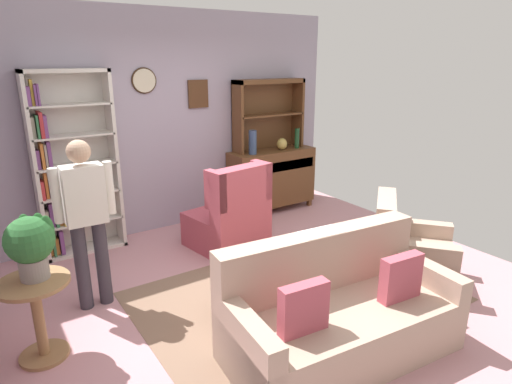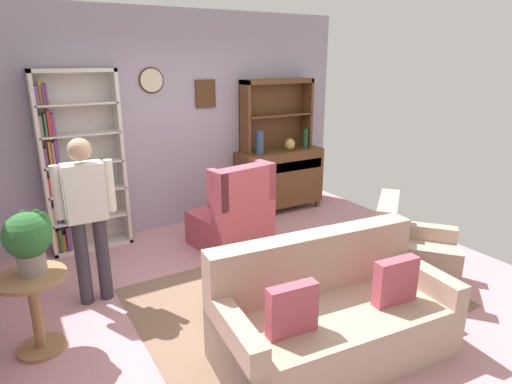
{
  "view_description": "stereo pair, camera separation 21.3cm",
  "coord_description": "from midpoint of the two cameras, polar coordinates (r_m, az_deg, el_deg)",
  "views": [
    {
      "loc": [
        -2.17,
        -3.18,
        2.22
      ],
      "look_at": [
        0.1,
        0.2,
        0.95
      ],
      "focal_mm": 30.49,
      "sensor_mm": 36.0,
      "label": 1
    },
    {
      "loc": [
        -1.99,
        -3.29,
        2.22
      ],
      "look_at": [
        0.1,
        0.2,
        0.95
      ],
      "focal_mm": 30.49,
      "sensor_mm": 36.0,
      "label": 2
    }
  ],
  "objects": [
    {
      "name": "coffee_table",
      "position": [
        4.01,
        -0.19,
        -10.41
      ],
      "size": [
        0.8,
        0.5,
        0.42
      ],
      "color": "brown",
      "rests_on": "ground_plane"
    },
    {
      "name": "couch_floral",
      "position": [
        3.53,
        8.94,
        -15.62
      ],
      "size": [
        1.87,
        1.02,
        0.9
      ],
      "color": "tan",
      "rests_on": "ground_plane"
    },
    {
      "name": "bottle_wine",
      "position": [
        6.49,
        4.45,
        7.04
      ],
      "size": [
        0.07,
        0.07,
        0.29
      ],
      "primitive_type": "cylinder",
      "color": "#194223",
      "rests_on": "sideboard"
    },
    {
      "name": "wall_back",
      "position": [
        5.81,
        -12.72,
        8.85
      ],
      "size": [
        5.0,
        0.09,
        2.8
      ],
      "color": "#A399AD",
      "rests_on": "ground_plane"
    },
    {
      "name": "plant_stand",
      "position": [
        3.79,
        -28.25,
        -13.59
      ],
      "size": [
        0.52,
        0.52,
        0.65
      ],
      "color": "#997047",
      "rests_on": "ground_plane"
    },
    {
      "name": "sideboard_hutch",
      "position": [
        6.35,
        0.6,
        11.36
      ],
      "size": [
        1.1,
        0.26,
        1.0
      ],
      "color": "brown",
      "rests_on": "sideboard"
    },
    {
      "name": "area_rug",
      "position": [
        4.33,
        3.48,
        -13.51
      ],
      "size": [
        2.87,
        2.06,
        0.01
      ],
      "primitive_type": "cube",
      "color": "#846651",
      "rests_on": "ground_plane"
    },
    {
      "name": "bookshelf",
      "position": [
        5.38,
        -24.31,
        2.89
      ],
      "size": [
        0.9,
        0.3,
        2.1
      ],
      "color": "silver",
      "rests_on": "ground_plane"
    },
    {
      "name": "sideboard",
      "position": [
        6.45,
        1.12,
        1.96
      ],
      "size": [
        1.3,
        0.45,
        0.92
      ],
      "color": "brown",
      "rests_on": "ground_plane"
    },
    {
      "name": "potted_plant_large",
      "position": [
        3.61,
        -28.98,
        -5.86
      ],
      "size": [
        0.35,
        0.35,
        0.48
      ],
      "color": "gray",
      "rests_on": "plant_stand"
    },
    {
      "name": "wingback_chair",
      "position": [
        5.19,
        -4.53,
        -3.46
      ],
      "size": [
        0.89,
        0.91,
        1.05
      ],
      "color": "#B74C5B",
      "rests_on": "ground_plane"
    },
    {
      "name": "book_stack",
      "position": [
        3.98,
        -1.59,
        -8.78
      ],
      "size": [
        0.2,
        0.15,
        0.1
      ],
      "color": "gold",
      "rests_on": "coffee_table"
    },
    {
      "name": "ground_plane",
      "position": [
        4.45,
        -1.03,
        -12.78
      ],
      "size": [
        5.4,
        4.6,
        0.02
      ],
      "primitive_type": "cube",
      "color": "#C68C93"
    },
    {
      "name": "armchair_floral",
      "position": [
        4.7,
        18.06,
        -7.84
      ],
      "size": [
        1.08,
        1.08,
        0.88
      ],
      "color": "tan",
      "rests_on": "ground_plane"
    },
    {
      "name": "vase_round",
      "position": [
        6.36,
        2.46,
        6.31
      ],
      "size": [
        0.15,
        0.15,
        0.17
      ],
      "primitive_type": "ellipsoid",
      "color": "tan",
      "rests_on": "sideboard"
    },
    {
      "name": "person_reading",
      "position": [
        4.13,
        -22.78,
        -2.61
      ],
      "size": [
        0.52,
        0.21,
        1.56
      ],
      "color": "#38333D",
      "rests_on": "ground_plane"
    },
    {
      "name": "vase_tall",
      "position": [
        6.05,
        -1.46,
        6.52
      ],
      "size": [
        0.11,
        0.11,
        0.33
      ],
      "primitive_type": "cylinder",
      "color": "#33476B",
      "rests_on": "sideboard"
    }
  ]
}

